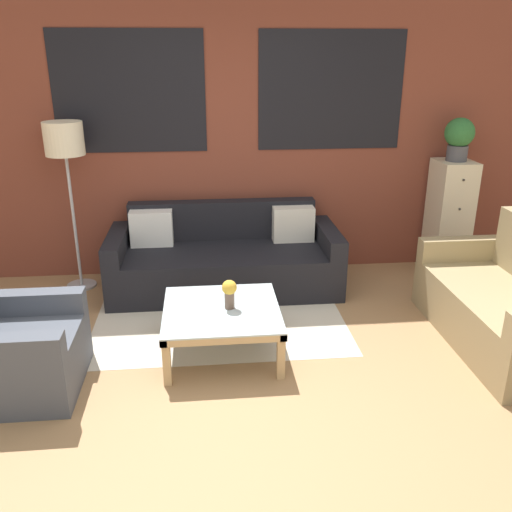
# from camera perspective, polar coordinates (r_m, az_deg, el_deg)

# --- Properties ---
(ground_plane) EXTENTS (16.00, 16.00, 0.00)m
(ground_plane) POSITION_cam_1_polar(r_m,az_deg,el_deg) (3.63, 0.20, -15.65)
(ground_plane) COLOR #9E754C
(wall_back_brick) EXTENTS (8.40, 0.09, 2.80)m
(wall_back_brick) POSITION_cam_1_polar(r_m,az_deg,el_deg) (5.40, -2.51, 12.78)
(wall_back_brick) COLOR brown
(wall_back_brick) RESTS_ON ground_plane
(rug) EXTENTS (2.11, 1.44, 0.00)m
(rug) POSITION_cam_1_polar(r_m,az_deg,el_deg) (4.69, -3.82, -6.64)
(rug) COLOR beige
(rug) RESTS_ON ground_plane
(couch_dark) EXTENTS (2.15, 0.88, 0.78)m
(couch_dark) POSITION_cam_1_polar(r_m,az_deg,el_deg) (5.21, -3.33, -0.42)
(couch_dark) COLOR black
(couch_dark) RESTS_ON ground_plane
(settee_vintage) EXTENTS (0.80, 1.60, 0.92)m
(settee_vintage) POSITION_cam_1_polar(r_m,az_deg,el_deg) (4.62, 25.24, -4.87)
(settee_vintage) COLOR #99845B
(settee_vintage) RESTS_ON ground_plane
(armchair_corner) EXTENTS (0.80, 0.80, 0.84)m
(armchair_corner) POSITION_cam_1_polar(r_m,az_deg,el_deg) (4.02, -24.31, -9.11)
(armchair_corner) COLOR #474C56
(armchair_corner) RESTS_ON ground_plane
(coffee_table) EXTENTS (0.86, 0.86, 0.37)m
(coffee_table) POSITION_cam_1_polar(r_m,az_deg,el_deg) (4.06, -3.64, -6.22)
(coffee_table) COLOR silver
(coffee_table) RESTS_ON ground_plane
(floor_lamp) EXTENTS (0.35, 0.35, 1.58)m
(floor_lamp) POSITION_cam_1_polar(r_m,az_deg,el_deg) (5.21, -19.48, 10.73)
(floor_lamp) COLOR #B2B2B7
(floor_lamp) RESTS_ON ground_plane
(drawer_cabinet) EXTENTS (0.35, 0.43, 1.15)m
(drawer_cabinet) POSITION_cam_1_polar(r_m,az_deg,el_deg) (5.85, 19.61, 3.86)
(drawer_cabinet) COLOR beige
(drawer_cabinet) RESTS_ON ground_plane
(potted_plant) EXTENTS (0.28, 0.28, 0.41)m
(potted_plant) POSITION_cam_1_polar(r_m,az_deg,el_deg) (5.69, 20.59, 11.66)
(potted_plant) COLOR #47474C
(potted_plant) RESTS_ON drawer_cabinet
(flower_vase) EXTENTS (0.11, 0.11, 0.22)m
(flower_vase) POSITION_cam_1_polar(r_m,az_deg,el_deg) (3.99, -2.82, -3.78)
(flower_vase) COLOR brown
(flower_vase) RESTS_ON coffee_table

